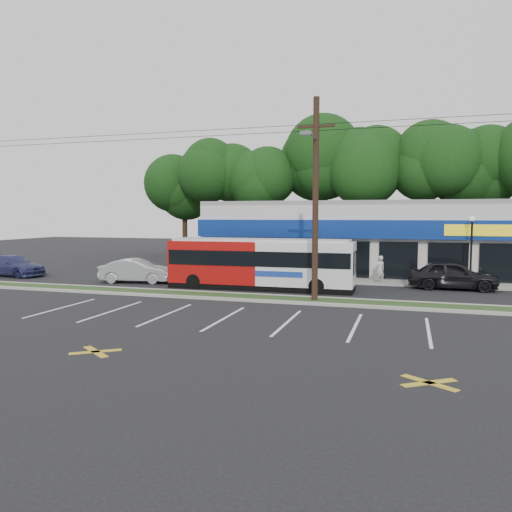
{
  "coord_description": "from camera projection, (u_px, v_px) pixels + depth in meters",
  "views": [
    {
      "loc": [
        7.39,
        -23.31,
        4.33
      ],
      "look_at": [
        -1.27,
        5.0,
        1.88
      ],
      "focal_mm": 35.0,
      "sensor_mm": 36.0,
      "label": 1
    }
  ],
  "objects": [
    {
      "name": "ground",
      "position": [
        251.0,
        302.0,
        24.73
      ],
      "size": [
        120.0,
        120.0,
        0.0
      ],
      "primitive_type": "plane",
      "color": "black",
      "rests_on": "ground"
    },
    {
      "name": "grass_strip",
      "position": [
        257.0,
        298.0,
        25.68
      ],
      "size": [
        40.0,
        1.6,
        0.12
      ],
      "primitive_type": "cube",
      "color": "#273716",
      "rests_on": "ground"
    },
    {
      "name": "curb_south",
      "position": [
        252.0,
        300.0,
        24.86
      ],
      "size": [
        40.0,
        0.25,
        0.14
      ],
      "primitive_type": "cube",
      "color": "#9E9E93",
      "rests_on": "ground"
    },
    {
      "name": "curb_north",
      "position": [
        262.0,
        295.0,
        26.48
      ],
      "size": [
        40.0,
        0.25,
        0.14
      ],
      "primitive_type": "cube",
      "color": "#9E9E93",
      "rests_on": "ground"
    },
    {
      "name": "sidewalk",
      "position": [
        368.0,
        282.0,
        31.84
      ],
      "size": [
        32.0,
        2.2,
        0.1
      ],
      "primitive_type": "cube",
      "color": "#9E9E93",
      "rests_on": "ground"
    },
    {
      "name": "strip_mall",
      "position": [
        382.0,
        237.0,
        38.07
      ],
      "size": [
        25.0,
        12.55,
        5.3
      ],
      "color": "beige",
      "rests_on": "ground"
    },
    {
      "name": "utility_pole",
      "position": [
        312.0,
        193.0,
        24.34
      ],
      "size": [
        50.0,
        2.77,
        10.0
      ],
      "color": "black",
      "rests_on": "ground"
    },
    {
      "name": "lamp_post",
      "position": [
        471.0,
        243.0,
        29.68
      ],
      "size": [
        0.3,
        0.3,
        4.25
      ],
      "color": "black",
      "rests_on": "ground"
    },
    {
      "name": "tree_line",
      "position": [
        373.0,
        172.0,
        47.64
      ],
      "size": [
        46.76,
        6.76,
        11.83
      ],
      "color": "black",
      "rests_on": "ground"
    },
    {
      "name": "metrobus",
      "position": [
        261.0,
        263.0,
        29.13
      ],
      "size": [
        10.95,
        2.53,
        2.93
      ],
      "rotation": [
        0.0,
        0.0,
        0.02
      ],
      "color": "#A10E0C",
      "rests_on": "ground"
    },
    {
      "name": "car_dark",
      "position": [
        453.0,
        275.0,
        29.01
      ],
      "size": [
        5.0,
        2.1,
        1.69
      ],
      "primitive_type": "imported",
      "rotation": [
        0.0,
        0.0,
        1.55
      ],
      "color": "black",
      "rests_on": "ground"
    },
    {
      "name": "car_silver",
      "position": [
        136.0,
        271.0,
        31.91
      ],
      "size": [
        4.79,
        2.38,
        1.51
      ],
      "primitive_type": "imported",
      "rotation": [
        0.0,
        0.0,
        1.75
      ],
      "color": "#9A9DA1",
      "rests_on": "ground"
    },
    {
      "name": "car_blue",
      "position": [
        13.0,
        266.0,
        35.41
      ],
      "size": [
        5.33,
        2.76,
        1.48
      ],
      "primitive_type": "imported",
      "rotation": [
        0.0,
        0.0,
        1.43
      ],
      "color": "navy",
      "rests_on": "ground"
    },
    {
      "name": "pedestrian_a",
      "position": [
        380.0,
        270.0,
        31.08
      ],
      "size": [
        0.78,
        0.74,
        1.8
      ],
      "primitive_type": "imported",
      "rotation": [
        0.0,
        0.0,
        3.79
      ],
      "color": "beige",
      "rests_on": "ground"
    },
    {
      "name": "pedestrian_b",
      "position": [
        333.0,
        270.0,
        31.25
      ],
      "size": [
        0.98,
        0.86,
        1.72
      ],
      "primitive_type": "imported",
      "rotation": [
        0.0,
        0.0,
        2.86
      ],
      "color": "#B8ACA5",
      "rests_on": "ground"
    }
  ]
}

